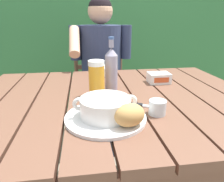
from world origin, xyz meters
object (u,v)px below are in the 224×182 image
(water_glass_small, at_px, (157,107))
(table_knife, at_px, (142,105))
(chair_near_diner, at_px, (100,86))
(diner_bowl, at_px, (106,70))
(soup_bowl, at_px, (105,107))
(butter_tub, at_px, (159,78))
(person_eating, at_px, (101,65))
(serving_plate, at_px, (106,117))
(bread_roll, at_px, (130,115))
(beer_glass, at_px, (97,79))
(beer_bottle, at_px, (111,69))

(water_glass_small, height_order, table_knife, water_glass_small)
(chair_near_diner, height_order, diner_bowl, chair_near_diner)
(soup_bowl, xyz_separation_m, butter_tub, (0.34, 0.39, -0.02))
(person_eating, height_order, serving_plate, person_eating)
(bread_roll, height_order, beer_glass, beer_glass)
(beer_glass, bearing_deg, butter_tub, 23.87)
(bread_roll, relative_size, water_glass_small, 1.89)
(water_glass_small, bearing_deg, serving_plate, -176.97)
(person_eating, relative_size, water_glass_small, 19.02)
(water_glass_small, bearing_deg, bread_roll, -144.54)
(chair_near_diner, relative_size, water_glass_small, 15.14)
(diner_bowl, bearing_deg, serving_plate, -97.00)
(table_knife, bearing_deg, chair_near_diner, 94.64)
(serving_plate, bearing_deg, diner_bowl, 83.00)
(beer_glass, bearing_deg, beer_bottle, 40.71)
(person_eating, distance_m, soup_bowl, 0.96)
(beer_glass, height_order, beer_bottle, beer_bottle)
(water_glass_small, bearing_deg, butter_tub, 69.10)
(bread_roll, bearing_deg, water_glass_small, 35.46)
(person_eating, height_order, beer_glass, person_eating)
(bread_roll, bearing_deg, person_eating, 89.83)
(serving_plate, relative_size, butter_tub, 2.50)
(soup_bowl, xyz_separation_m, table_knife, (0.16, 0.09, -0.04))
(beer_bottle, xyz_separation_m, butter_tub, (0.28, 0.09, -0.08))
(beer_bottle, relative_size, table_knife, 1.69)
(person_eating, bearing_deg, chair_near_diner, 89.18)
(bread_roll, height_order, beer_bottle, beer_bottle)
(serving_plate, relative_size, bread_roll, 2.39)
(soup_bowl, bearing_deg, serving_plate, -63.43)
(chair_near_diner, height_order, bread_roll, chair_near_diner)
(bread_roll, bearing_deg, chair_near_diner, 89.72)
(person_eating, distance_m, beer_glass, 0.73)
(water_glass_small, bearing_deg, person_eating, 97.61)
(diner_bowl, bearing_deg, soup_bowl, -97.00)
(bread_roll, xyz_separation_m, butter_tub, (0.28, 0.47, -0.02))
(serving_plate, height_order, beer_bottle, beer_bottle)
(beer_bottle, height_order, diner_bowl, beer_bottle)
(person_eating, relative_size, beer_glass, 7.39)
(bread_roll, xyz_separation_m, diner_bowl, (0.01, 0.70, -0.03))
(serving_plate, distance_m, beer_glass, 0.25)
(serving_plate, distance_m, diner_bowl, 0.62)
(table_knife, bearing_deg, serving_plate, -151.22)
(serving_plate, height_order, diner_bowl, diner_bowl)
(serving_plate, xyz_separation_m, butter_tub, (0.34, 0.39, 0.02))
(soup_bowl, distance_m, butter_tub, 0.52)
(beer_glass, xyz_separation_m, table_knife, (0.18, -0.15, -0.08))
(serving_plate, bearing_deg, table_knife, 28.78)
(water_glass_small, distance_m, butter_tub, 0.41)
(soup_bowl, bearing_deg, beer_glass, 93.32)
(chair_near_diner, xyz_separation_m, bread_roll, (-0.01, -1.23, 0.31))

